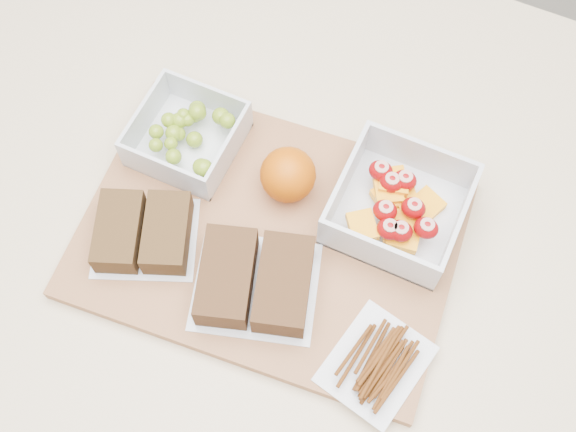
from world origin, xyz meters
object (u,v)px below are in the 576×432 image
object	(u,v)px
sandwich_bag_left	(143,232)
sandwich_bag_center	(255,281)
orange	(288,175)
grape_container	(189,135)
fruit_container	(398,207)
cutting_board	(269,237)
pretzel_bag	(377,361)

from	to	relation	value
sandwich_bag_left	sandwich_bag_center	bearing A→B (deg)	-0.18
orange	sandwich_bag_center	size ratio (longest dim) A/B	0.39
grape_container	orange	size ratio (longest dim) A/B	1.81
sandwich_bag_center	sandwich_bag_left	bearing A→B (deg)	179.82
grape_container	fruit_container	xyz separation A→B (m)	(0.26, 0.01, 0.00)
cutting_board	sandwich_bag_left	bearing A→B (deg)	-158.18
orange	pretzel_bag	bearing A→B (deg)	-41.46
grape_container	pretzel_bag	world-z (taller)	grape_container
fruit_container	pretzel_bag	world-z (taller)	fruit_container
cutting_board	sandwich_bag_center	world-z (taller)	sandwich_bag_center
cutting_board	pretzel_bag	size ratio (longest dim) A/B	3.35
fruit_container	sandwich_bag_left	distance (m)	0.29
orange	sandwich_bag_center	world-z (taller)	orange
grape_container	pretzel_bag	bearing A→B (deg)	-27.42
orange	sandwich_bag_left	xyz separation A→B (m)	(-0.12, -0.13, -0.01)
cutting_board	grape_container	distance (m)	0.16
fruit_container	sandwich_bag_center	bearing A→B (deg)	-126.75
pretzel_bag	grape_container	bearing A→B (deg)	152.58
fruit_container	orange	distance (m)	0.13
grape_container	sandwich_bag_left	bearing A→B (deg)	-84.97
grape_container	sandwich_bag_center	distance (m)	0.20
orange	pretzel_bag	world-z (taller)	orange
sandwich_bag_center	pretzel_bag	world-z (taller)	sandwich_bag_center
cutting_board	sandwich_bag_center	size ratio (longest dim) A/B	2.57
cutting_board	pretzel_bag	distance (m)	0.19
orange	fruit_container	bearing A→B (deg)	8.28
fruit_container	grape_container	bearing A→B (deg)	-177.13
grape_container	sandwich_bag_center	size ratio (longest dim) A/B	0.71
sandwich_bag_center	orange	bearing A→B (deg)	98.63
sandwich_bag_left	pretzel_bag	distance (m)	0.29
grape_container	fruit_container	distance (m)	0.26
cutting_board	fruit_container	world-z (taller)	fruit_container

